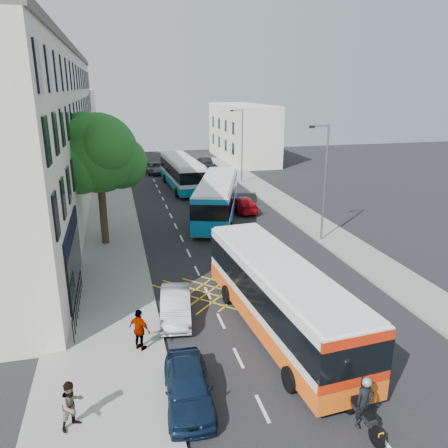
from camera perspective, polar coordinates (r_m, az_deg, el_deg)
ground at (r=19.49m, az=11.33°, el=-15.48°), size 120.00×120.00×0.00m
pavement_left at (r=31.41m, az=-15.16°, el=-2.49°), size 5.00×70.00×0.15m
pavement_right at (r=34.78m, az=12.13°, el=-0.31°), size 3.00×70.00×0.15m
terrace_main at (r=39.82m, az=-23.90°, el=10.68°), size 8.30×45.00×13.50m
terrace_far at (r=70.13m, az=-19.85°, el=12.05°), size 8.00×20.00×10.00m
building_right at (r=65.60m, az=2.38°, el=11.85°), size 6.00×18.00×8.00m
street_tree at (r=29.89m, az=-16.13°, el=8.76°), size 6.30×5.70×8.80m
lamp_near at (r=30.49m, az=12.91°, el=5.97°), size 1.45×0.15×8.00m
lamp_far at (r=48.93m, az=2.27°, el=10.63°), size 1.45×0.15×8.00m
railings at (r=22.30m, az=-18.58°, el=-9.49°), size 0.08×5.60×1.14m
bus_near at (r=19.58m, az=7.18°, el=-9.26°), size 3.57×11.81×3.27m
bus_mid at (r=35.73m, az=-0.91°, el=3.35°), size 6.31×12.00×3.30m
bus_far at (r=47.19m, az=-5.55°, el=6.74°), size 3.29×11.74×3.27m
motorbike at (r=15.54m, az=17.77°, el=-21.61°), size 0.69×2.18×1.93m
parked_car_blue at (r=16.03m, az=-4.70°, el=-20.37°), size 1.86×4.06×1.35m
parked_car_silver at (r=21.02m, az=-6.34°, el=-10.54°), size 1.91×4.11×1.30m
red_hatchback at (r=38.32m, az=2.49°, el=2.61°), size 1.90×4.46×1.28m
distant_car_grey at (r=56.02m, az=-9.00°, el=7.23°), size 2.62×5.00×1.34m
distant_car_silver at (r=55.08m, az=-3.46°, el=7.19°), size 1.55×3.69×1.25m
distant_car_dark at (r=60.28m, az=-2.55°, el=8.13°), size 1.55×4.03×1.31m
pedestrian_near at (r=15.55m, az=-19.25°, el=-21.40°), size 1.02×0.98×1.66m
pedestrian_far at (r=18.58m, az=-10.95°, el=-13.42°), size 1.06×1.05×1.80m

